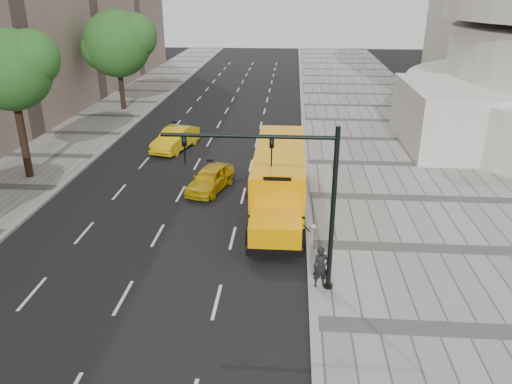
# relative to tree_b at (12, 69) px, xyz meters

# --- Properties ---
(ground) EXTENTS (140.00, 140.00, 0.00)m
(ground) POSITION_rel_tree_b_xyz_m (10.41, -1.68, -6.44)
(ground) COLOR black
(ground) RESTS_ON ground
(sidewalk_museum) EXTENTS (12.00, 140.00, 0.15)m
(sidewalk_museum) POSITION_rel_tree_b_xyz_m (22.41, -1.68, -6.37)
(sidewalk_museum) COLOR gray
(sidewalk_museum) RESTS_ON ground
(sidewalk_far) EXTENTS (6.00, 140.00, 0.15)m
(sidewalk_far) POSITION_rel_tree_b_xyz_m (-0.59, -1.68, -6.37)
(sidewalk_far) COLOR gray
(sidewalk_far) RESTS_ON ground
(curb_museum) EXTENTS (0.30, 140.00, 0.15)m
(curb_museum) POSITION_rel_tree_b_xyz_m (16.41, -1.68, -6.37)
(curb_museum) COLOR gray
(curb_museum) RESTS_ON ground
(curb_far) EXTENTS (0.30, 140.00, 0.15)m
(curb_far) POSITION_rel_tree_b_xyz_m (2.41, -1.68, -6.37)
(curb_far) COLOR gray
(curb_far) RESTS_ON ground
(tree_b) EXTENTS (5.06, 4.50, 8.66)m
(tree_b) POSITION_rel_tree_b_xyz_m (0.00, 0.00, 0.00)
(tree_b) COLOR black
(tree_b) RESTS_ON ground
(tree_c) EXTENTS (6.55, 5.82, 8.87)m
(tree_c) POSITION_rel_tree_b_xyz_m (0.03, 17.66, -0.43)
(tree_c) COLOR black
(tree_c) RESTS_ON ground
(school_bus) EXTENTS (2.96, 11.56, 3.19)m
(school_bus) POSITION_rel_tree_b_xyz_m (14.92, -2.73, -4.68)
(school_bus) COLOR #F29900
(school_bus) RESTS_ON ground
(taxi_near) EXTENTS (2.66, 4.33, 1.38)m
(taxi_near) POSITION_rel_tree_b_xyz_m (11.00, -0.99, -5.75)
(taxi_near) COLOR gold
(taxi_near) RESTS_ON ground
(taxi_far) EXTENTS (2.78, 4.95, 1.54)m
(taxi_far) POSITION_rel_tree_b_xyz_m (7.36, 6.31, -5.67)
(taxi_far) COLOR gold
(taxi_far) RESTS_ON ground
(pedestrian) EXTENTS (0.67, 0.50, 1.65)m
(pedestrian) POSITION_rel_tree_b_xyz_m (16.71, -10.60, -5.46)
(pedestrian) COLOR black
(pedestrian) RESTS_ON sidewalk_museum
(traffic_signal) EXTENTS (6.18, 0.36, 6.40)m
(traffic_signal) POSITION_rel_tree_b_xyz_m (15.61, -10.65, -2.35)
(traffic_signal) COLOR black
(traffic_signal) RESTS_ON ground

